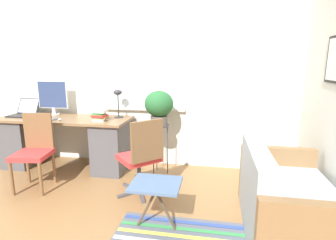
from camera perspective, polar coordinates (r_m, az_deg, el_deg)
name	(u,v)px	position (r m, az deg, el deg)	size (l,w,h in m)	color
ground_plane	(99,179)	(3.61, -14.84, -12.32)	(14.00, 14.00, 0.00)	olive
wall_back_with_window	(116,72)	(3.95, -11.29, 10.21)	(9.00, 0.12, 2.70)	silver
wall_right_with_picture	(330,76)	(3.18, 31.84, 8.21)	(0.08, 9.00, 2.70)	silver
desk	(66,141)	(4.03, -21.32, -4.29)	(1.86, 0.64, 0.73)	brown
laptop	(24,112)	(4.37, -28.86, 1.53)	(0.33, 0.35, 0.23)	black
monitor	(53,97)	(4.22, -23.79, 4.65)	(0.46, 0.16, 0.50)	silver
keyboard	(41,119)	(3.95, -25.90, 0.22)	(0.43, 0.13, 0.02)	slate
mouse	(60,120)	(3.76, -22.54, 0.08)	(0.04, 0.06, 0.03)	silver
desk_lamp	(118,97)	(3.71, -10.85, 5.04)	(0.12, 0.12, 0.40)	#2D2D33
book_stack	(100,115)	(3.58, -14.65, 1.03)	(0.21, 0.17, 0.15)	white
desk_chair_wooden	(34,149)	(3.51, -27.08, -5.71)	(0.44, 0.45, 0.89)	brown
office_chair_swivel	(141,156)	(2.95, -5.79, -7.82)	(0.57, 0.57, 0.89)	#47474C
couch_loveseat	(286,204)	(2.61, 24.27, -16.28)	(0.76, 1.25, 0.76)	#9EA8B2
plant_stand	(159,130)	(3.50, -1.95, -2.29)	(0.27, 0.27, 0.68)	#333338
potted_plant	(159,106)	(3.44, -1.99, 3.16)	(0.38, 0.38, 0.45)	#514C47
floor_rug_striped	(179,236)	(2.49, 2.48, -23.98)	(1.14, 0.58, 0.01)	#565B6B
folding_stool	(156,187)	(2.39, -2.67, -14.35)	(0.44, 0.37, 0.45)	slate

